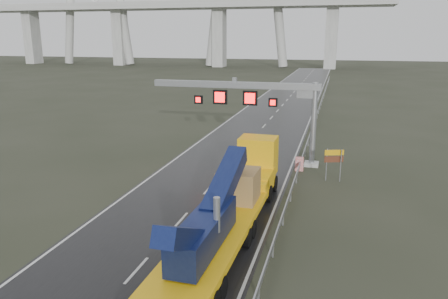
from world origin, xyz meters
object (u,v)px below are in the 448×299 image
(heavy_haul_truck, at_px, (233,199))
(exit_sign_pair, at_px, (334,159))
(striped_barrier, at_px, (299,164))
(sign_gantry, at_px, (258,99))

(heavy_haul_truck, bearing_deg, exit_sign_pair, 63.33)
(striped_barrier, bearing_deg, exit_sign_pair, -42.71)
(sign_gantry, bearing_deg, exit_sign_pair, -29.48)
(sign_gantry, height_order, striped_barrier, sign_gantry)
(sign_gantry, height_order, exit_sign_pair, sign_gantry)
(sign_gantry, relative_size, heavy_haul_truck, 0.74)
(heavy_haul_truck, distance_m, striped_barrier, 12.73)
(heavy_haul_truck, distance_m, exit_sign_pair, 11.72)
(heavy_haul_truck, bearing_deg, striped_barrier, 78.86)
(heavy_haul_truck, height_order, striped_barrier, heavy_haul_truck)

